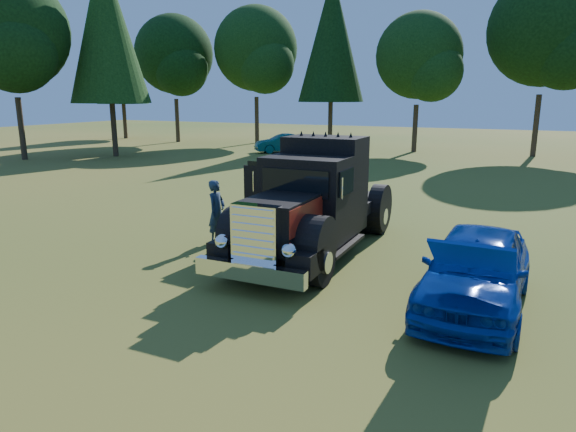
# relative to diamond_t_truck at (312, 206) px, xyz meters

# --- Properties ---
(ground) EXTENTS (120.00, 120.00, 0.00)m
(ground) POSITION_rel_diamond_t_truck_xyz_m (1.22, -3.01, -1.28)
(ground) COLOR #2E5218
(ground) RESTS_ON ground
(treeline) EXTENTS (72.10, 24.04, 13.84)m
(treeline) POSITION_rel_diamond_t_truck_xyz_m (-1.35, 24.40, 6.42)
(treeline) COLOR #2D2116
(treeline) RESTS_ON ground
(diamond_t_truck) EXTENTS (3.38, 7.16, 3.00)m
(diamond_t_truck) POSITION_rel_diamond_t_truck_xyz_m (0.00, 0.00, 0.00)
(diamond_t_truck) COLOR black
(diamond_t_truck) RESTS_ON ground
(hotrod_coupe) EXTENTS (2.00, 4.67, 1.89)m
(hotrod_coupe) POSITION_rel_diamond_t_truck_xyz_m (4.22, -1.93, -0.49)
(hotrod_coupe) COLOR #083CB1
(hotrod_coupe) RESTS_ON ground
(spectator_near) EXTENTS (0.43, 0.65, 1.78)m
(spectator_near) POSITION_rel_diamond_t_truck_xyz_m (-2.84, -0.12, -0.39)
(spectator_near) COLOR #20254B
(spectator_near) RESTS_ON ground
(spectator_far) EXTENTS (0.92, 0.96, 1.56)m
(spectator_far) POSITION_rel_diamond_t_truck_xyz_m (-2.13, 0.57, -0.50)
(spectator_far) COLOR #20324B
(spectator_far) RESTS_ON ground
(distant_teal_car) EXTENTS (3.99, 3.69, 1.33)m
(distant_teal_car) POSITION_rel_diamond_t_truck_xyz_m (-11.37, 21.96, -0.61)
(distant_teal_car) COLOR #0A313C
(distant_teal_car) RESTS_ON ground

